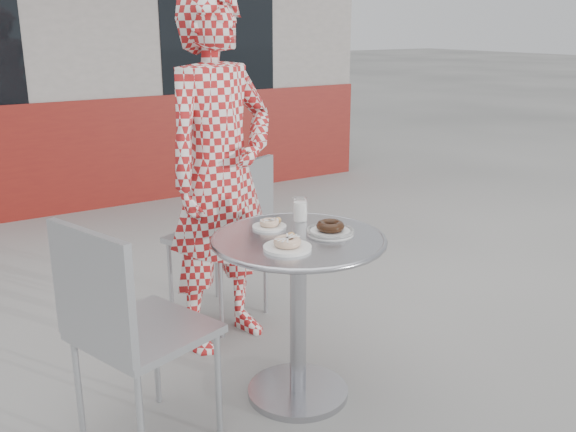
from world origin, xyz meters
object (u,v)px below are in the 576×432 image
chair_left (145,377)px  plate_checker (330,230)px  seated_person (220,174)px  milk_cup (300,210)px  bistro_table (298,278)px  plate_far (270,224)px  plate_near (288,244)px  chair_far (220,270)px

chair_left → plate_checker: bearing=-113.0°
seated_person → chair_left: bearing=-151.3°
chair_left → milk_cup: (0.84, 0.16, 0.52)m
bistro_table → milk_cup: milk_cup is taller
bistro_table → plate_far: plate_far is taller
chair_left → plate_near: bearing=-121.5°
plate_checker → chair_left: bearing=175.4°
plate_near → plate_far: bearing=73.5°
plate_far → plate_near: size_ratio=0.78×
seated_person → plate_near: bearing=-111.9°
milk_cup → plate_near: bearing=-130.9°
plate_checker → milk_cup: (-0.01, 0.23, 0.03)m
bistro_table → seated_person: (-0.03, 0.69, 0.33)m
bistro_table → milk_cup: 0.34m
bistro_table → milk_cup: bearing=55.1°
plate_near → milk_cup: bearing=49.1°
chair_left → plate_checker: chair_left is taller
seated_person → plate_near: seated_person is taller
chair_left → plate_far: (0.67, 0.14, 0.49)m
bistro_table → seated_person: bearing=92.2°
chair_left → milk_cup: chair_left is taller
plate_far → milk_cup: milk_cup is taller
chair_left → chair_far: bearing=-59.4°
plate_far → plate_near: 0.29m
plate_far → plate_checker: plate_checker is taller
bistro_table → chair_left: size_ratio=0.80×
plate_checker → plate_far: bearing=130.6°
plate_near → milk_cup: milk_cup is taller
chair_far → plate_checker: 1.09m
chair_far → plate_checker: bearing=72.9°
bistro_table → plate_near: size_ratio=3.90×
seated_person → milk_cup: bearing=-87.0°
milk_cup → plate_far: bearing=-174.7°
chair_far → plate_near: 1.16m
bistro_table → seated_person: seated_person is taller
seated_person → plate_near: size_ratio=9.25×
plate_far → chair_far: bearing=81.6°
chair_far → chair_left: size_ratio=0.99×
bistro_table → milk_cup: (0.14, 0.20, 0.24)m
seated_person → plate_far: bearing=-106.3°
plate_far → plate_checker: bearing=-49.4°
chair_far → milk_cup: 0.91m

